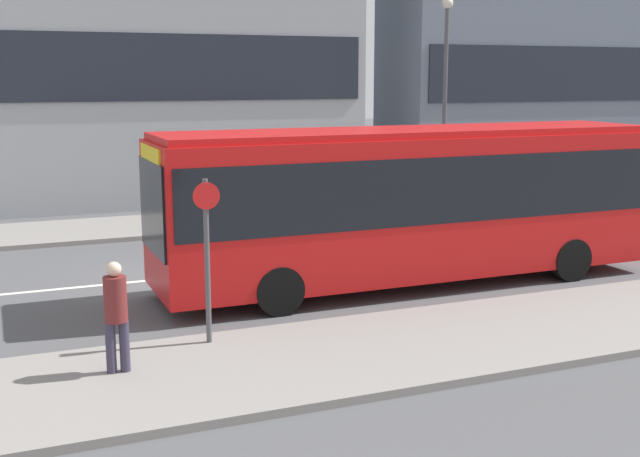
% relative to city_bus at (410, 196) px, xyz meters
% --- Properties ---
extents(ground_plane, '(120.00, 120.00, 0.00)m').
position_rel_city_bus_xyz_m(ground_plane, '(-4.46, 2.43, -1.95)').
color(ground_plane, '#4F4F51').
extents(sidewalk_near, '(44.00, 3.50, 0.13)m').
position_rel_city_bus_xyz_m(sidewalk_near, '(-4.46, -3.82, -1.88)').
color(sidewalk_near, gray).
rests_on(sidewalk_near, ground_plane).
extents(sidewalk_far, '(44.00, 3.50, 0.13)m').
position_rel_city_bus_xyz_m(sidewalk_far, '(-4.46, 8.68, -1.88)').
color(sidewalk_far, gray).
rests_on(sidewalk_far, ground_plane).
extents(lane_centerline, '(41.80, 0.16, 0.01)m').
position_rel_city_bus_xyz_m(lane_centerline, '(-4.46, 2.43, -1.94)').
color(lane_centerline, silver).
rests_on(lane_centerline, ground_plane).
extents(city_bus, '(11.12, 2.57, 3.39)m').
position_rel_city_bus_xyz_m(city_bus, '(0.00, 0.00, 0.00)').
color(city_bus, red).
rests_on(city_bus, ground_plane).
extents(parked_car_0, '(4.62, 1.68, 1.38)m').
position_rel_city_bus_xyz_m(parked_car_0, '(9.73, 5.65, -1.30)').
color(parked_car_0, '#4C5156').
rests_on(parked_car_0, ground_plane).
extents(pedestrian_near_stop, '(0.35, 0.34, 1.69)m').
position_rel_city_bus_xyz_m(pedestrian_near_stop, '(-6.76, -3.36, -0.86)').
color(pedestrian_near_stop, '#383347').
rests_on(pedestrian_near_stop, sidewalk_near).
extents(bus_stop_sign, '(0.44, 0.12, 2.74)m').
position_rel_city_bus_xyz_m(bus_stop_sign, '(-5.16, -2.56, -0.22)').
color(bus_stop_sign, '#4C4C51').
rests_on(bus_stop_sign, sidewalk_near).
extents(street_lamp, '(0.36, 0.36, 6.81)m').
position_rel_city_bus_xyz_m(street_lamp, '(5.53, 7.82, 2.35)').
color(street_lamp, '#4C4C51').
rests_on(street_lamp, sidewalk_far).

